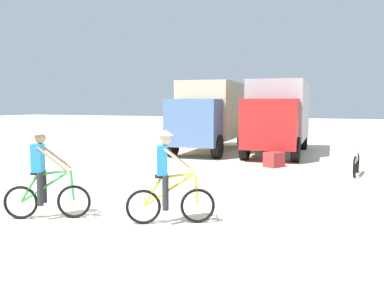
{
  "coord_description": "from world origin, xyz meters",
  "views": [
    {
      "loc": [
        5.16,
        -7.21,
        2.32
      ],
      "look_at": [
        0.15,
        4.34,
        1.1
      ],
      "focal_mm": 39.25,
      "sensor_mm": 36.0,
      "label": 1
    }
  ],
  "objects": [
    {
      "name": "bicycle_spare",
      "position": [
        4.69,
        7.27,
        0.4
      ],
      "size": [
        0.5,
        1.73,
        0.97
      ],
      "color": "black",
      "rests_on": "ground"
    },
    {
      "name": "ground_plane",
      "position": [
        0.0,
        0.0,
        0.0
      ],
      "size": [
        120.0,
        120.0,
        0.0
      ],
      "primitive_type": "plane",
      "color": "beige"
    },
    {
      "name": "supply_crate",
      "position": [
        1.86,
        7.93,
        0.27
      ],
      "size": [
        0.75,
        0.81,
        0.55
      ],
      "primitive_type": "cube",
      "rotation": [
        0.0,
        0.0,
        2.68
      ],
      "color": "#9E2D2D",
      "rests_on": "ground"
    },
    {
      "name": "box_truck_grey_hauler",
      "position": [
        1.11,
        12.16,
        1.87
      ],
      "size": [
        2.93,
        6.92,
        3.35
      ],
      "color": "#9E9EA3",
      "rests_on": "ground"
    },
    {
      "name": "cyclist_cowboy_hat",
      "position": [
        1.57,
        -0.12,
        0.85
      ],
      "size": [
        1.55,
        0.9,
        1.82
      ],
      "color": "black",
      "rests_on": "ground"
    },
    {
      "name": "cyclist_orange_shirt",
      "position": [
        -0.86,
        -0.79,
        0.85
      ],
      "size": [
        1.56,
        0.88,
        1.82
      ],
      "color": "black",
      "rests_on": "ground"
    },
    {
      "name": "box_truck_tan_camper",
      "position": [
        -2.11,
        11.98,
        1.87
      ],
      "size": [
        2.9,
        6.92,
        3.35
      ],
      "color": "#CCB78E",
      "rests_on": "ground"
    }
  ]
}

